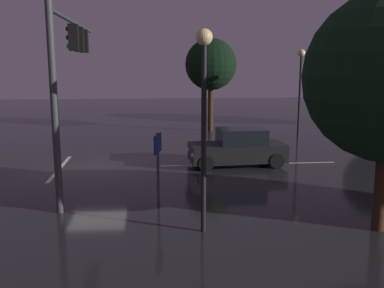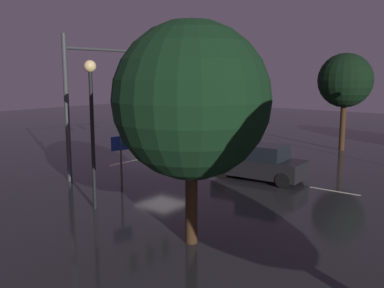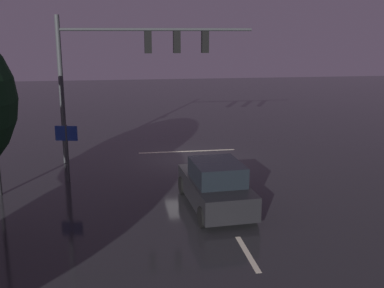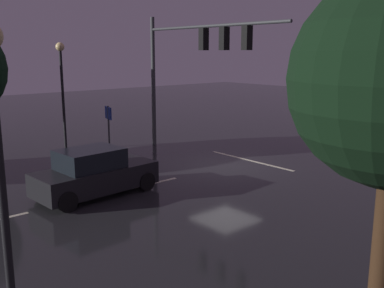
% 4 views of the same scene
% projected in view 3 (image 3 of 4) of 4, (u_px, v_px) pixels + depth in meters
% --- Properties ---
extents(ground_plane, '(80.00, 80.00, 0.00)m').
position_uv_depth(ground_plane, '(192.00, 159.00, 22.55)').
color(ground_plane, '#232326').
extents(traffic_signal_assembly, '(9.00, 0.47, 6.78)m').
position_uv_depth(traffic_signal_assembly, '(132.00, 57.00, 21.39)').
color(traffic_signal_assembly, '#383A3D').
rests_on(traffic_signal_assembly, ground_plane).
extents(lane_dash_far, '(0.16, 2.20, 0.01)m').
position_uv_depth(lane_dash_far, '(207.00, 185.00, 18.71)').
color(lane_dash_far, beige).
rests_on(lane_dash_far, ground_plane).
extents(lane_dash_mid, '(0.16, 2.20, 0.01)m').
position_uv_depth(lane_dash_mid, '(247.00, 253.00, 12.95)').
color(lane_dash_mid, beige).
rests_on(lane_dash_mid, ground_plane).
extents(stop_bar, '(5.00, 0.16, 0.01)m').
position_uv_depth(stop_bar, '(187.00, 151.00, 24.08)').
color(stop_bar, beige).
rests_on(stop_bar, ground_plane).
extents(car_approaching, '(2.15, 4.46, 1.70)m').
position_uv_depth(car_approaching, '(216.00, 186.00, 16.17)').
color(car_approaching, black).
rests_on(car_approaching, ground_plane).
extents(route_sign, '(0.89, 0.27, 2.41)m').
position_uv_depth(route_sign, '(67.00, 141.00, 18.73)').
color(route_sign, '#383A3D').
rests_on(route_sign, ground_plane).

